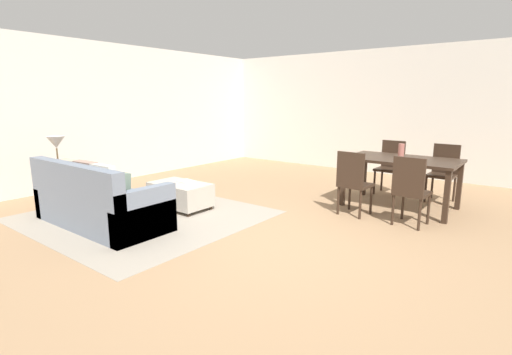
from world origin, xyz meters
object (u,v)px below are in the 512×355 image
(dining_table, at_px, (401,164))
(dining_chair_far_right, at_px, (443,169))
(couch, at_px, (98,203))
(side_table, at_px, (60,178))
(ottoman_table, at_px, (180,194))
(table_lamp, at_px, (56,144))
(book_on_ottoman, at_px, (186,182))
(vase_centerpiece, at_px, (401,151))
(dining_chair_far_left, at_px, (391,164))
(dining_chair_near_left, at_px, (353,180))
(dining_chair_near_right, at_px, (410,187))

(dining_table, height_order, dining_chair_far_right, dining_chair_far_right)
(couch, height_order, dining_table, couch)
(couch, relative_size, dining_table, 1.23)
(side_table, distance_m, dining_table, 5.20)
(dining_table, bearing_deg, ottoman_table, -141.13)
(side_table, bearing_deg, dining_table, 37.35)
(table_lamp, bearing_deg, dining_chair_far_right, 41.01)
(book_on_ottoman, bearing_deg, vase_centerpiece, 38.89)
(dining_chair_far_left, height_order, dining_chair_far_right, same)
(table_lamp, bearing_deg, dining_table, 37.35)
(table_lamp, distance_m, dining_chair_far_left, 5.45)
(dining_chair_far_right, relative_size, book_on_ottoman, 3.54)
(couch, height_order, dining_chair_near_left, dining_chair_near_left)
(book_on_ottoman, bearing_deg, ottoman_table, -122.47)
(dining_chair_far_left, distance_m, dining_chair_far_right, 0.86)
(dining_chair_near_right, xyz_separation_m, vase_centerpiece, (-0.41, 0.86, 0.35))
(side_table, distance_m, dining_chair_near_right, 5.07)
(dining_chair_far_left, bearing_deg, side_table, -132.85)
(dining_chair_near_left, height_order, dining_chair_near_right, same)
(side_table, height_order, dining_chair_near_left, dining_chair_near_left)
(couch, relative_size, dining_chair_near_right, 2.14)
(dining_chair_near_left, bearing_deg, dining_chair_far_right, 63.59)
(dining_chair_far_left, relative_size, vase_centerpiece, 4.28)
(dining_table, xyz_separation_m, dining_chair_near_left, (-0.40, -0.84, -0.15))
(dining_table, relative_size, dining_chair_near_right, 1.74)
(side_table, relative_size, dining_chair_near_left, 0.61)
(dining_chair_far_left, bearing_deg, couch, -120.36)
(couch, relative_size, ottoman_table, 2.14)
(vase_centerpiece, distance_m, book_on_ottoman, 3.27)
(table_lamp, relative_size, vase_centerpiece, 2.44)
(dining_chair_near_right, bearing_deg, dining_chair_near_left, -179.76)
(ottoman_table, relative_size, vase_centerpiece, 4.28)
(dining_chair_far_right, distance_m, vase_centerpiece, 0.97)
(side_table, relative_size, book_on_ottoman, 2.17)
(dining_chair_near_left, bearing_deg, vase_centerpiece, 66.72)
(dining_chair_near_left, distance_m, book_on_ottoman, 2.45)
(dining_chair_near_right, bearing_deg, side_table, -152.87)
(couch, distance_m, side_table, 1.30)
(dining_chair_near_left, bearing_deg, dining_table, 64.83)
(dining_chair_near_right, bearing_deg, table_lamp, -152.87)
(side_table, distance_m, table_lamp, 0.53)
(dining_table, xyz_separation_m, dining_chair_far_right, (0.42, 0.81, -0.15))
(dining_table, relative_size, vase_centerpiece, 7.45)
(ottoman_table, height_order, vase_centerpiece, vase_centerpiece)
(couch, xyz_separation_m, table_lamp, (-1.28, 0.13, 0.67))
(side_table, relative_size, table_lamp, 1.07)
(dining_chair_near_left, xyz_separation_m, dining_chair_far_right, (0.82, 1.65, 0.00))
(couch, relative_size, dining_chair_near_left, 2.14)
(dining_chair_near_left, distance_m, vase_centerpiece, 1.00)
(vase_centerpiece, bearing_deg, ottoman_table, -140.59)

